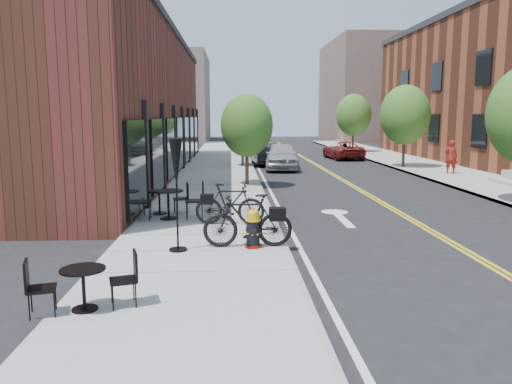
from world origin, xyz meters
name	(u,v)px	position (x,y,z in m)	size (l,w,h in m)	color
ground	(283,238)	(0.00, 0.00, 0.00)	(120.00, 120.00, 0.00)	black
sidewalk_near	(215,183)	(-2.00, 10.00, 0.06)	(4.00, 70.00, 0.12)	#9E9B93
sidewalk_far	(478,181)	(10.00, 10.00, 0.06)	(4.00, 70.00, 0.12)	#9E9B93
building_near	(128,106)	(-6.50, 14.00, 3.50)	(5.00, 28.00, 7.00)	#432215
bg_building_left	(174,98)	(-8.00, 48.00, 5.00)	(8.00, 14.00, 10.00)	#726656
bg_building_right	(370,91)	(16.00, 50.00, 6.00)	(10.00, 16.00, 12.00)	brown
tree_near_a	(247,126)	(-0.60, 9.00, 2.60)	(2.20, 2.20, 3.81)	#382B1E
tree_near_b	(242,121)	(-0.60, 17.00, 2.71)	(2.30, 2.30, 3.98)	#382B1E
tree_near_c	(240,122)	(-0.60, 25.00, 2.53)	(2.10, 2.10, 3.67)	#382B1E
tree_near_d	(238,118)	(-0.60, 33.00, 2.79)	(2.40, 2.40, 4.11)	#382B1E
tree_far_b	(405,115)	(8.60, 16.00, 3.06)	(2.80, 2.80, 4.62)	#382B1E
tree_far_c	(354,115)	(8.60, 28.00, 3.06)	(2.80, 2.80, 4.62)	#382B1E
fire_hydrant	(253,229)	(-0.79, -1.28, 0.54)	(0.44, 0.44, 0.88)	maroon
bicycle_left	(248,221)	(-0.91, -1.26, 0.72)	(0.56, 1.99, 1.20)	black
bicycle_right	(230,204)	(-1.31, 1.08, 0.68)	(0.52, 1.86, 1.12)	black
bistro_set_a	(83,283)	(-3.50, -4.79, 0.54)	(1.60, 0.84, 0.84)	black
bistro_set_b	(168,200)	(-3.05, 1.89, 0.66)	(2.00, 0.91, 1.07)	black
bistro_set_c	(159,199)	(-3.41, 2.64, 0.58)	(1.73, 0.84, 0.91)	black
patio_umbrella	(176,171)	(-2.44, -1.49, 1.86)	(0.39, 0.39, 2.43)	black
parked_car_a	(282,156)	(1.58, 15.83, 0.76)	(1.80, 4.48, 1.53)	#9C9FA4
parked_car_b	(265,154)	(0.80, 18.72, 0.66)	(1.39, 4.00, 1.32)	black
parked_car_c	(257,143)	(0.80, 27.65, 0.82)	(2.30, 5.67, 1.64)	#A9A9AD
parked_car_far	(343,150)	(6.55, 22.44, 0.61)	(2.02, 4.37, 1.22)	maroon
pedestrian	(451,157)	(9.81, 12.48, 0.96)	(0.61, 0.40, 1.69)	maroon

